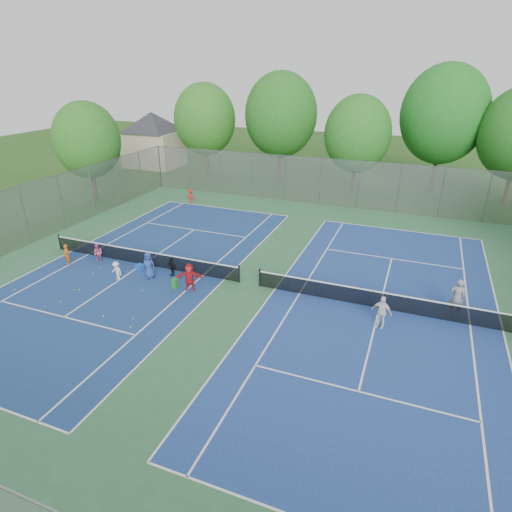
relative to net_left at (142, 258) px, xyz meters
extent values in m
plane|color=#244B17|center=(7.00, 0.00, -0.46)|extent=(120.00, 120.00, 0.00)
cube|color=#2E623D|center=(7.00, 0.00, -0.45)|extent=(32.00, 32.00, 0.01)
cube|color=navy|center=(0.00, 0.00, -0.44)|extent=(10.97, 23.77, 0.01)
cube|color=navy|center=(14.00, 0.00, -0.44)|extent=(10.97, 23.77, 0.01)
cube|color=black|center=(0.00, 0.00, 0.00)|extent=(12.87, 0.10, 0.91)
cube|color=black|center=(14.00, 0.00, 0.00)|extent=(12.87, 0.10, 0.91)
cube|color=gray|center=(7.00, 16.00, 1.54)|extent=(32.00, 0.10, 4.00)
cube|color=gray|center=(-9.00, 0.00, 1.54)|extent=(0.10, 32.00, 4.00)
cube|color=#B7A88C|center=(-15.00, 24.00, 1.54)|extent=(6.00, 5.00, 4.00)
pyramid|color=#2D2D33|center=(-15.00, 24.00, 5.74)|extent=(11.03, 11.03, 2.20)
cylinder|color=#443326|center=(-7.00, 22.00, 1.29)|extent=(0.36, 0.36, 3.50)
ellipsoid|color=#2C6A1E|center=(-7.00, 22.00, 5.45)|extent=(6.40, 6.40, 7.36)
cylinder|color=#443326|center=(1.00, 23.00, 1.47)|extent=(0.36, 0.36, 3.85)
ellipsoid|color=#22611C|center=(1.00, 23.00, 6.10)|extent=(7.20, 7.20, 8.28)
cylinder|color=#443326|center=(9.00, 21.00, 1.12)|extent=(0.36, 0.36, 3.15)
ellipsoid|color=#26691E|center=(9.00, 21.00, 4.95)|extent=(6.00, 6.00, 6.90)
cylinder|color=#443326|center=(16.00, 24.00, 1.65)|extent=(0.36, 0.36, 4.20)
ellipsoid|color=#1D651D|center=(16.00, 24.00, 6.59)|extent=(7.60, 7.60, 8.74)
cylinder|color=#443326|center=(22.00, 22.00, 1.29)|extent=(0.36, 0.36, 3.50)
cylinder|color=#443326|center=(-12.00, 10.00, 1.12)|extent=(0.36, 0.36, 3.15)
ellipsoid|color=#29641D|center=(-12.00, 10.00, 4.79)|extent=(5.60, 5.60, 6.44)
cube|color=#1752B0|center=(0.24, -0.64, -0.29)|extent=(0.49, 0.49, 0.33)
cube|color=#268C31|center=(3.42, -1.87, -0.18)|extent=(0.30, 0.30, 0.56)
imported|color=#C15112|center=(-4.18, -1.67, 0.20)|extent=(0.55, 0.44, 1.31)
imported|color=#D65383|center=(-2.75, -0.60, 0.12)|extent=(0.57, 0.45, 1.15)
imported|color=silver|center=(-0.15, -2.17, 0.09)|extent=(0.77, 0.54, 1.09)
imported|color=black|center=(2.47, -0.62, 0.12)|extent=(0.72, 0.51, 1.14)
imported|color=navy|center=(1.42, -1.33, 0.32)|extent=(0.80, 0.57, 1.55)
imported|color=red|center=(4.28, -1.76, 0.32)|extent=(1.51, 0.94, 1.55)
imported|color=red|center=(-3.49, 12.18, 0.18)|extent=(0.86, 0.53, 1.28)
imported|color=gray|center=(17.42, 0.76, 0.50)|extent=(0.72, 0.50, 1.90)
imported|color=white|center=(14.20, -1.65, 0.34)|extent=(0.99, 0.59, 1.58)
sphere|color=#AEC52D|center=(-2.06, -1.36, -0.42)|extent=(0.07, 0.07, 0.07)
sphere|color=#AEC92E|center=(-0.82, -1.20, -0.42)|extent=(0.07, 0.07, 0.07)
sphere|color=yellow|center=(-1.19, -5.36, -0.42)|extent=(0.07, 0.07, 0.07)
sphere|color=#D5EE37|center=(1.75, -5.70, -0.42)|extent=(0.07, 0.07, 0.07)
sphere|color=#EDF138|center=(3.53, -5.97, -0.42)|extent=(0.07, 0.07, 0.07)
sphere|color=#B0CE30|center=(-1.56, -6.00, -0.42)|extent=(0.07, 0.07, 0.07)
sphere|color=#CDD932|center=(1.96, -2.85, -0.42)|extent=(0.07, 0.07, 0.07)
sphere|color=#C4CF30|center=(-1.90, -2.16, -0.42)|extent=(0.07, 0.07, 0.07)
sphere|color=#CADC33|center=(3.22, -5.34, -0.42)|extent=(0.07, 0.07, 0.07)
sphere|color=#D2F438|center=(-4.48, -5.28, -0.42)|extent=(0.07, 0.07, 0.07)
sphere|color=yellow|center=(-1.42, -4.14, -0.42)|extent=(0.07, 0.07, 0.07)
sphere|color=#C5D130|center=(-1.26, -3.99, -0.42)|extent=(0.07, 0.07, 0.07)
camera|label=1|loc=(15.00, -19.33, 10.61)|focal=30.00mm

